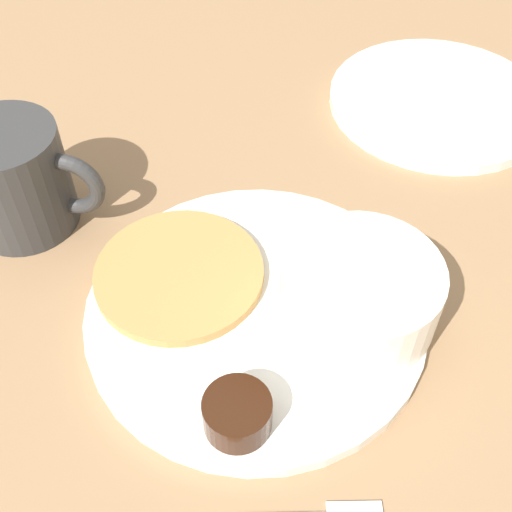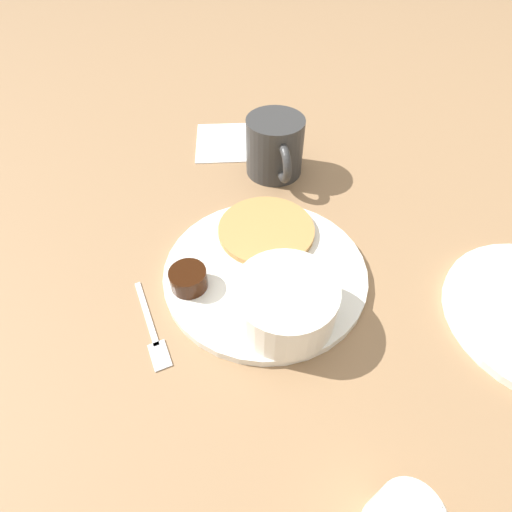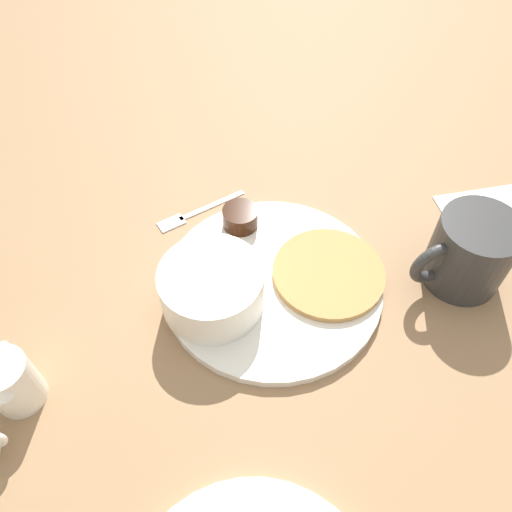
{
  "view_description": "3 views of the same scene",
  "coord_description": "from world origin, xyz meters",
  "px_view_note": "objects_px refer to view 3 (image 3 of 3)",
  "views": [
    {
      "loc": [
        0.13,
        -0.27,
        0.41
      ],
      "look_at": [
        -0.01,
        0.02,
        0.05
      ],
      "focal_mm": 45.0,
      "sensor_mm": 36.0,
      "label": 1
    },
    {
      "loc": [
        0.34,
        -0.0,
        0.41
      ],
      "look_at": [
        -0.01,
        -0.02,
        0.03
      ],
      "focal_mm": 28.0,
      "sensor_mm": 36.0,
      "label": 2
    },
    {
      "loc": [
        0.06,
        0.35,
        0.5
      ],
      "look_at": [
        0.02,
        -0.01,
        0.05
      ],
      "focal_mm": 35.0,
      "sensor_mm": 36.0,
      "label": 3
    }
  ],
  "objects_px": {
    "bowl": "(212,287)",
    "fork": "(192,214)",
    "creamer_pitcher_near": "(11,381)",
    "plate": "(273,283)",
    "coffee_mug": "(468,253)"
  },
  "relations": [
    {
      "from": "coffee_mug",
      "to": "bowl",
      "type": "bearing_deg",
      "value": 2.46
    },
    {
      "from": "bowl",
      "to": "creamer_pitcher_near",
      "type": "distance_m",
      "value": 0.23
    },
    {
      "from": "plate",
      "to": "fork",
      "type": "relative_size",
      "value": 2.15
    },
    {
      "from": "creamer_pitcher_near",
      "to": "coffee_mug",
      "type": "bearing_deg",
      "value": -168.71
    },
    {
      "from": "bowl",
      "to": "coffee_mug",
      "type": "xyz_separation_m",
      "value": [
        -0.3,
        -0.01,
        0.01
      ]
    },
    {
      "from": "creamer_pitcher_near",
      "to": "fork",
      "type": "height_order",
      "value": "creamer_pitcher_near"
    },
    {
      "from": "plate",
      "to": "creamer_pitcher_near",
      "type": "bearing_deg",
      "value": 21.9
    },
    {
      "from": "creamer_pitcher_near",
      "to": "fork",
      "type": "xyz_separation_m",
      "value": [
        -0.18,
        -0.24,
        -0.03
      ]
    },
    {
      "from": "bowl",
      "to": "fork",
      "type": "height_order",
      "value": "bowl"
    },
    {
      "from": "coffee_mug",
      "to": "creamer_pitcher_near",
      "type": "bearing_deg",
      "value": 11.29
    },
    {
      "from": "plate",
      "to": "fork",
      "type": "distance_m",
      "value": 0.16
    },
    {
      "from": "fork",
      "to": "bowl",
      "type": "bearing_deg",
      "value": 98.17
    },
    {
      "from": "plate",
      "to": "fork",
      "type": "xyz_separation_m",
      "value": [
        0.1,
        -0.13,
        -0.0
      ]
    },
    {
      "from": "bowl",
      "to": "fork",
      "type": "distance_m",
      "value": 0.16
    },
    {
      "from": "plate",
      "to": "coffee_mug",
      "type": "relative_size",
      "value": 2.1
    }
  ]
}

